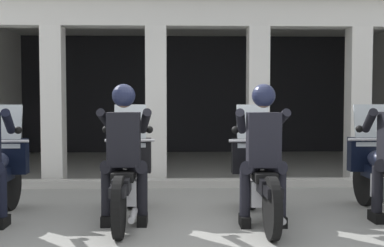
{
  "coord_description": "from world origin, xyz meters",
  "views": [
    {
      "loc": [
        -0.19,
        -5.4,
        1.42
      ],
      "look_at": [
        0.0,
        0.44,
        1.12
      ],
      "focal_mm": 45.67,
      "sensor_mm": 36.0,
      "label": 1
    }
  ],
  "objects_px": {
    "motorcycle_center_right": "(259,177)",
    "police_officer_center_right": "(263,142)",
    "police_officer_center_left": "(124,142)",
    "motorcycle_center_left": "(127,177)",
    "motorcycle_far_right": "(384,175)"
  },
  "relations": [
    {
      "from": "motorcycle_center_right",
      "to": "police_officer_center_right",
      "type": "relative_size",
      "value": 1.29
    },
    {
      "from": "police_officer_center_left",
      "to": "police_officer_center_right",
      "type": "xyz_separation_m",
      "value": [
        1.54,
        -0.1,
        0.0
      ]
    },
    {
      "from": "motorcycle_center_right",
      "to": "police_officer_center_right",
      "type": "xyz_separation_m",
      "value": [
        -0.0,
        -0.28,
        0.44
      ]
    },
    {
      "from": "police_officer_center_left",
      "to": "motorcycle_center_left",
      "type": "bearing_deg",
      "value": 92.96
    },
    {
      "from": "police_officer_center_right",
      "to": "motorcycle_center_right",
      "type": "bearing_deg",
      "value": 87.93
    },
    {
      "from": "police_officer_center_right",
      "to": "motorcycle_far_right",
      "type": "bearing_deg",
      "value": 13.47
    },
    {
      "from": "motorcycle_center_right",
      "to": "police_officer_center_right",
      "type": "distance_m",
      "value": 0.52
    },
    {
      "from": "police_officer_center_left",
      "to": "motorcycle_far_right",
      "type": "relative_size",
      "value": 0.78
    },
    {
      "from": "motorcycle_center_left",
      "to": "police_officer_center_left",
      "type": "relative_size",
      "value": 1.29
    },
    {
      "from": "motorcycle_center_left",
      "to": "motorcycle_center_right",
      "type": "xyz_separation_m",
      "value": [
        1.54,
        -0.1,
        0.0
      ]
    },
    {
      "from": "motorcycle_center_left",
      "to": "police_officer_center_left",
      "type": "distance_m",
      "value": 0.52
    },
    {
      "from": "motorcycle_center_right",
      "to": "police_officer_center_left",
      "type": "bearing_deg",
      "value": -174.89
    },
    {
      "from": "motorcycle_center_right",
      "to": "motorcycle_far_right",
      "type": "distance_m",
      "value": 1.55
    },
    {
      "from": "motorcycle_center_left",
      "to": "motorcycle_center_right",
      "type": "bearing_deg",
      "value": -0.33
    },
    {
      "from": "police_officer_center_left",
      "to": "police_officer_center_right",
      "type": "height_order",
      "value": "same"
    }
  ]
}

